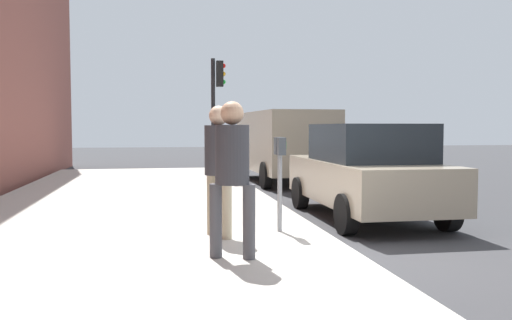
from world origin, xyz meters
TOP-DOWN VIEW (x-y plane):
  - ground_plane at (0.00, 0.00)m, footprint 80.00×80.00m
  - sidewalk_slab at (0.00, 3.00)m, footprint 28.00×6.00m
  - parking_meter at (0.97, 0.67)m, footprint 0.36×0.12m
  - pedestrian_at_meter at (0.74, 1.61)m, footprint 0.52×0.41m
  - pedestrian_bystander at (-0.57, 1.59)m, footprint 0.41×0.53m
  - parked_sedan_near at (2.63, -1.35)m, footprint 4.40×1.97m
  - parked_van_far at (9.48, -1.35)m, footprint 5.27×2.26m
  - traffic_signal at (9.35, 0.73)m, footprint 0.24×0.44m

SIDE VIEW (x-z plane):
  - ground_plane at x=0.00m, z-range 0.00..0.00m
  - sidewalk_slab at x=0.00m, z-range 0.00..0.15m
  - parked_sedan_near at x=2.63m, z-range 0.01..1.78m
  - parking_meter at x=0.97m, z-range 0.46..1.87m
  - parked_van_far at x=9.48m, z-range 0.17..2.35m
  - pedestrian_at_meter at x=0.74m, z-range 0.33..2.20m
  - pedestrian_bystander at x=-0.57m, z-range 0.33..2.20m
  - traffic_signal at x=9.35m, z-range 0.78..4.38m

